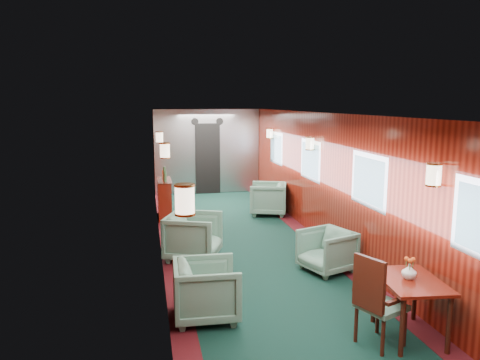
{
  "coord_description": "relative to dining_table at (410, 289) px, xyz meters",
  "views": [
    {
      "loc": [
        -1.69,
        -7.26,
        2.59
      ],
      "look_at": [
        0.0,
        1.18,
        1.15
      ],
      "focal_mm": 35.0,
      "sensor_mm": 36.0,
      "label": 1
    }
  ],
  "objects": [
    {
      "name": "armchair_left_far",
      "position": [
        -2.07,
        3.11,
        -0.18
      ],
      "size": [
        1.09,
        1.08,
        0.77
      ],
      "primitive_type": "imported",
      "rotation": [
        0.0,
        0.0,
        1.19
      ],
      "color": "#225145",
      "rests_on": "ground"
    },
    {
      "name": "wall_sconces",
      "position": [
        -1.1,
        3.43,
        1.22
      ],
      "size": [
        2.97,
        7.97,
        0.25
      ],
      "color": "#FFECC6",
      "rests_on": "ground"
    },
    {
      "name": "credenza",
      "position": [
        -2.44,
        6.04,
        -0.12
      ],
      "size": [
        0.31,
        0.98,
        1.15
      ],
      "color": "maroon",
      "rests_on": "ground"
    },
    {
      "name": "dining_table",
      "position": [
        0.0,
        0.0,
        0.0
      ],
      "size": [
        0.72,
        0.96,
        0.67
      ],
      "rotation": [
        0.0,
        0.0,
        -0.11
      ],
      "color": "maroon",
      "rests_on": "ground"
    },
    {
      "name": "flower_vase",
      "position": [
        -0.01,
        0.02,
        0.19
      ],
      "size": [
        0.17,
        0.17,
        0.17
      ],
      "primitive_type": "imported",
      "rotation": [
        0.0,
        0.0,
        0.05
      ],
      "color": "beige",
      "rests_on": "dining_table"
    },
    {
      "name": "armchair_right_near",
      "position": [
        -0.12,
        2.12,
        -0.24
      ],
      "size": [
        0.91,
        0.9,
        0.65
      ],
      "primitive_type": "imported",
      "rotation": [
        0.0,
        0.0,
        -1.22
      ],
      "color": "#225145",
      "rests_on": "ground"
    },
    {
      "name": "bulkhead",
      "position": [
        -1.1,
        8.78,
        0.62
      ],
      "size": [
        2.98,
        0.17,
        2.39
      ],
      "color": "#9EA0A4",
      "rests_on": "ground"
    },
    {
      "name": "armchair_left_near",
      "position": [
        -2.14,
        0.9,
        -0.21
      ],
      "size": [
        0.81,
        0.78,
        0.71
      ],
      "primitive_type": "imported",
      "rotation": [
        0.0,
        0.0,
        1.54
      ],
      "color": "#225145",
      "rests_on": "ground"
    },
    {
      "name": "side_chair",
      "position": [
        -0.47,
        -0.12,
        -0.01
      ],
      "size": [
        0.58,
        0.6,
        1.02
      ],
      "rotation": [
        0.0,
        0.0,
        0.41
      ],
      "color": "#225145",
      "rests_on": "ground"
    },
    {
      "name": "room",
      "position": [
        -1.1,
        2.86,
        1.07
      ],
      "size": [
        12.0,
        12.1,
        2.4
      ],
      "color": "black",
      "rests_on": "ground"
    },
    {
      "name": "windows_right",
      "position": [
        0.39,
        3.11,
        0.88
      ],
      "size": [
        0.02,
        8.6,
        0.8
      ],
      "color": "silver",
      "rests_on": "ground"
    },
    {
      "name": "armchair_right_far",
      "position": [
        -0.06,
        5.89,
        -0.19
      ],
      "size": [
        1.03,
        1.01,
        0.75
      ],
      "primitive_type": "imported",
      "rotation": [
        0.0,
        0.0,
        -1.88
      ],
      "color": "#225145",
      "rests_on": "ground"
    }
  ]
}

